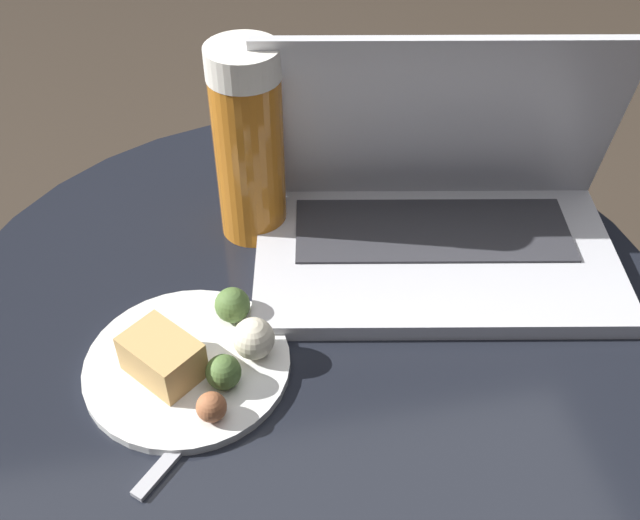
# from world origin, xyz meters

# --- Properties ---
(table) EXTENTS (0.74, 0.74, 0.52)m
(table) POSITION_xyz_m (0.00, 0.00, 0.41)
(table) COLOR #9E9EA3
(table) RESTS_ON ground_plane
(laptop) EXTENTS (0.41, 0.29, 0.23)m
(laptop) POSITION_xyz_m (0.15, 0.07, 0.57)
(laptop) COLOR silver
(laptop) RESTS_ON table
(beer_glass) EXTENTS (0.07, 0.07, 0.22)m
(beer_glass) POSITION_xyz_m (-0.04, 0.14, 0.63)
(beer_glass) COLOR #C6701E
(beer_glass) RESTS_ON table
(snack_plate) EXTENTS (0.19, 0.19, 0.05)m
(snack_plate) POSITION_xyz_m (-0.12, -0.06, 0.53)
(snack_plate) COLOR silver
(snack_plate) RESTS_ON table
(fork) EXTENTS (0.14, 0.15, 0.00)m
(fork) POSITION_xyz_m (-0.10, -0.10, 0.52)
(fork) COLOR #B2B2B7
(fork) RESTS_ON table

